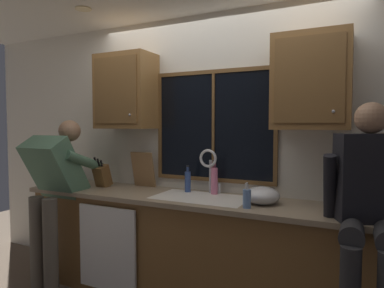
# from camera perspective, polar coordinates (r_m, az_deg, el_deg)

# --- Properties ---
(back_wall) EXTENTS (5.83, 0.12, 2.55)m
(back_wall) POSITION_cam_1_polar(r_m,az_deg,el_deg) (3.19, 4.83, -1.49)
(back_wall) COLOR silver
(back_wall) RESTS_ON floor
(ceiling_downlight_left) EXTENTS (0.14, 0.14, 0.01)m
(ceiling_downlight_left) POSITION_cam_1_polar(r_m,az_deg,el_deg) (3.33, -17.68, 20.69)
(ceiling_downlight_left) COLOR #FFEAB2
(window_glass) EXTENTS (1.10, 0.02, 0.95)m
(window_glass) POSITION_cam_1_polar(r_m,az_deg,el_deg) (3.13, 3.67, 3.00)
(window_glass) COLOR black
(window_frame_top) EXTENTS (1.17, 0.02, 0.04)m
(window_frame_top) POSITION_cam_1_polar(r_m,az_deg,el_deg) (3.16, 3.63, 11.96)
(window_frame_top) COLOR brown
(window_frame_bottom) EXTENTS (1.17, 0.02, 0.04)m
(window_frame_bottom) POSITION_cam_1_polar(r_m,az_deg,el_deg) (3.17, 3.57, -5.95)
(window_frame_bottom) COLOR brown
(window_frame_left) EXTENTS (0.03, 0.02, 0.95)m
(window_frame_left) POSITION_cam_1_polar(r_m,az_deg,el_deg) (3.38, -5.34, 3.01)
(window_frame_left) COLOR brown
(window_frame_right) EXTENTS (0.03, 0.02, 0.95)m
(window_frame_right) POSITION_cam_1_polar(r_m,az_deg,el_deg) (2.96, 13.84, 2.90)
(window_frame_right) COLOR brown
(window_mullion_center) EXTENTS (0.02, 0.02, 0.95)m
(window_mullion_center) POSITION_cam_1_polar(r_m,az_deg,el_deg) (3.12, 3.58, 3.00)
(window_mullion_center) COLOR brown
(lower_cabinet_run) EXTENTS (3.43, 0.58, 0.88)m
(lower_cabinet_run) POSITION_cam_1_polar(r_m,az_deg,el_deg) (3.06, 2.27, -17.78)
(lower_cabinet_run) COLOR brown
(lower_cabinet_run) RESTS_ON floor
(countertop) EXTENTS (3.49, 0.62, 0.04)m
(countertop) POSITION_cam_1_polar(r_m,az_deg,el_deg) (2.91, 2.13, -9.42)
(countertop) COLOR gray
(countertop) RESTS_ON lower_cabinet_run
(dishwasher_front) EXTENTS (0.60, 0.02, 0.74)m
(dishwasher_front) POSITION_cam_1_polar(r_m,az_deg,el_deg) (3.20, -14.00, -16.59)
(dishwasher_front) COLOR white
(upper_cabinet_left) EXTENTS (0.56, 0.36, 0.72)m
(upper_cabinet_left) POSITION_cam_1_polar(r_m,az_deg,el_deg) (3.44, -10.95, 8.56)
(upper_cabinet_left) COLOR olive
(upper_cabinet_right) EXTENTS (0.56, 0.36, 0.72)m
(upper_cabinet_right) POSITION_cam_1_polar(r_m,az_deg,el_deg) (2.78, 19.30, 9.73)
(upper_cabinet_right) COLOR olive
(sink) EXTENTS (0.80, 0.46, 0.21)m
(sink) POSITION_cam_1_polar(r_m,az_deg,el_deg) (2.95, 1.43, -10.78)
(sink) COLOR white
(sink) RESTS_ON lower_cabinet_run
(faucet) EXTENTS (0.18, 0.09, 0.40)m
(faucet) POSITION_cam_1_polar(r_m,az_deg,el_deg) (3.05, 2.98, -3.62)
(faucet) COLOR silver
(faucet) RESTS_ON countertop
(person_standing) EXTENTS (0.53, 0.68, 1.58)m
(person_standing) POSITION_cam_1_polar(r_m,az_deg,el_deg) (3.46, -21.99, -6.45)
(person_standing) COLOR #595147
(person_standing) RESTS_ON floor
(person_sitting_on_counter) EXTENTS (0.54, 0.66, 1.26)m
(person_sitting_on_counter) POSITION_cam_1_polar(r_m,az_deg,el_deg) (2.38, 27.49, -7.63)
(person_sitting_on_counter) COLOR #262628
(person_sitting_on_counter) RESTS_ON countertop
(knife_block) EXTENTS (0.12, 0.18, 0.32)m
(knife_block) POSITION_cam_1_polar(r_m,az_deg,el_deg) (3.53, -14.74, -5.17)
(knife_block) COLOR brown
(knife_block) RESTS_ON countertop
(cutting_board) EXTENTS (0.24, 0.09, 0.35)m
(cutting_board) POSITION_cam_1_polar(r_m,az_deg,el_deg) (3.44, -8.14, -4.23)
(cutting_board) COLOR #997047
(cutting_board) RESTS_ON countertop
(mixing_bowl) EXTENTS (0.28, 0.28, 0.14)m
(mixing_bowl) POSITION_cam_1_polar(r_m,az_deg,el_deg) (2.76, 11.60, -8.44)
(mixing_bowl) COLOR silver
(mixing_bowl) RESTS_ON countertop
(soap_dispenser) EXTENTS (0.06, 0.07, 0.19)m
(soap_dispenser) POSITION_cam_1_polar(r_m,az_deg,el_deg) (2.59, 9.15, -8.93)
(soap_dispenser) COLOR #668CCC
(soap_dispenser) RESTS_ON countertop
(bottle_green_glass) EXTENTS (0.06, 0.06, 0.31)m
(bottle_green_glass) POSITION_cam_1_polar(r_m,az_deg,el_deg) (3.05, 3.75, -6.01)
(bottle_green_glass) COLOR pink
(bottle_green_glass) RESTS_ON countertop
(bottle_tall_clear) EXTENTS (0.06, 0.06, 0.24)m
(bottle_tall_clear) POSITION_cam_1_polar(r_m,az_deg,el_deg) (3.15, -0.72, -6.20)
(bottle_tall_clear) COLOR #334C8C
(bottle_tall_clear) RESTS_ON countertop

